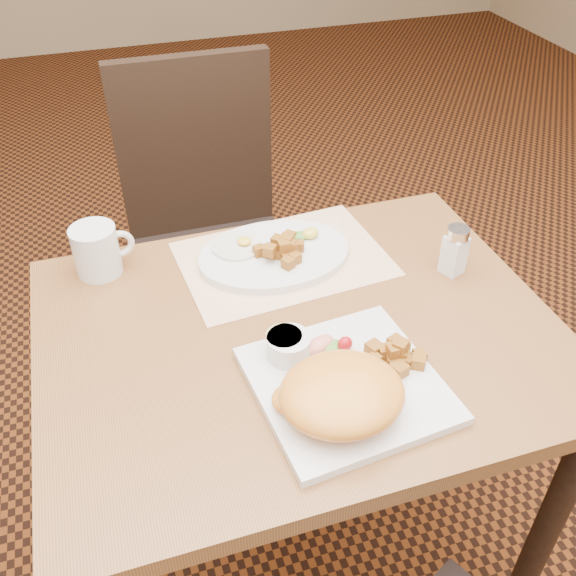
# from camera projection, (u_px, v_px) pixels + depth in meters

# --- Properties ---
(ground) EXTENTS (8.00, 8.00, 0.00)m
(ground) POSITION_uv_depth(u_px,v_px,m) (297.00, 553.00, 1.59)
(ground) COLOR black
(ground) RESTS_ON ground
(table) EXTENTS (0.90, 0.70, 0.75)m
(table) POSITION_uv_depth(u_px,v_px,m) (300.00, 372.00, 1.19)
(table) COLOR brown
(table) RESTS_ON ground
(chair_far) EXTENTS (0.42, 0.43, 0.97)m
(chair_far) POSITION_uv_depth(u_px,v_px,m) (209.00, 225.00, 1.76)
(chair_far) COLOR black
(chair_far) RESTS_ON ground
(placemat) EXTENTS (0.42, 0.31, 0.00)m
(placemat) POSITION_uv_depth(u_px,v_px,m) (283.00, 259.00, 1.28)
(placemat) COLOR white
(placemat) RESTS_ON table
(plate_square) EXTENTS (0.31, 0.31, 0.02)m
(plate_square) POSITION_uv_depth(u_px,v_px,m) (346.00, 385.00, 1.01)
(plate_square) COLOR silver
(plate_square) RESTS_ON table
(plate_oval) EXTENTS (0.31, 0.24, 0.02)m
(plate_oval) POSITION_uv_depth(u_px,v_px,m) (274.00, 255.00, 1.28)
(plate_oval) COLOR silver
(plate_oval) RESTS_ON placemat
(hollandaise_mound) EXTENTS (0.19, 0.17, 0.07)m
(hollandaise_mound) POSITION_uv_depth(u_px,v_px,m) (340.00, 395.00, 0.94)
(hollandaise_mound) COLOR #F89B30
(hollandaise_mound) RESTS_ON plate_square
(ramekin) EXTENTS (0.07, 0.07, 0.04)m
(ramekin) POSITION_uv_depth(u_px,v_px,m) (288.00, 345.00, 1.03)
(ramekin) COLOR silver
(ramekin) RESTS_ON plate_square
(garnish_sq) EXTENTS (0.09, 0.05, 0.03)m
(garnish_sq) POSITION_uv_depth(u_px,v_px,m) (328.00, 345.00, 1.05)
(garnish_sq) COLOR #387223
(garnish_sq) RESTS_ON plate_square
(fried_egg) EXTENTS (0.10, 0.10, 0.02)m
(fried_egg) POSITION_uv_depth(u_px,v_px,m) (238.00, 245.00, 1.28)
(fried_egg) COLOR white
(fried_egg) RESTS_ON plate_oval
(garnish_ov) EXTENTS (0.06, 0.04, 0.02)m
(garnish_ov) POSITION_uv_depth(u_px,v_px,m) (306.00, 234.00, 1.30)
(garnish_ov) COLOR #387223
(garnish_ov) RESTS_ON plate_oval
(salt_shaker) EXTENTS (0.05, 0.05, 0.10)m
(salt_shaker) POSITION_uv_depth(u_px,v_px,m) (455.00, 250.00, 1.22)
(salt_shaker) COLOR white
(salt_shaker) RESTS_ON table
(coffee_mug) EXTENTS (0.12, 0.09, 0.10)m
(coffee_mug) POSITION_uv_depth(u_px,v_px,m) (97.00, 250.00, 1.22)
(coffee_mug) COLOR silver
(coffee_mug) RESTS_ON table
(home_fries_sq) EXTENTS (0.11, 0.09, 0.04)m
(home_fries_sq) POSITION_uv_depth(u_px,v_px,m) (395.00, 355.00, 1.03)
(home_fries_sq) COLOR #A3621A
(home_fries_sq) RESTS_ON plate_square
(home_fries_ov) EXTENTS (0.11, 0.12, 0.04)m
(home_fries_ov) POSITION_uv_depth(u_px,v_px,m) (282.00, 248.00, 1.25)
(home_fries_ov) COLOR #A3621A
(home_fries_ov) RESTS_ON plate_oval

